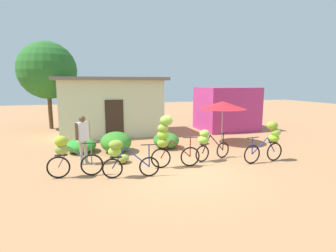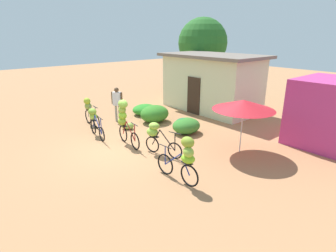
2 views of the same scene
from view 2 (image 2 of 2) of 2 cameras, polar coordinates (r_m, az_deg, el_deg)
ground_plane at (r=10.66m, az=-9.78°, el=-4.49°), size 60.00×60.00×0.00m
building_low at (r=15.69m, az=9.13°, el=9.11°), size 5.73×3.30×3.12m
tree_behind_building at (r=20.03m, az=7.33°, el=16.98°), size 3.44×3.44×5.30m
hedge_bush_front_left at (r=14.77m, az=-4.91°, el=3.49°), size 1.22×1.37×0.55m
hedge_bush_front_right at (r=13.42m, az=-2.86°, el=2.59°), size 1.26×1.48×0.84m
hedge_bush_mid at (r=11.95m, az=3.37°, el=0.09°), size 0.92×0.87×0.67m
hedge_bush_by_door at (r=11.93m, az=3.88°, el=0.05°), size 1.12×1.29×0.68m
market_umbrella at (r=9.88m, az=15.67°, el=4.33°), size 2.21×2.21×1.99m
bicycle_leftmost at (r=13.46m, az=-16.24°, el=3.41°), size 1.64×0.44×1.30m
bicycle_near_pile at (r=11.92m, az=-15.26°, el=1.35°), size 1.71×0.43×1.18m
bicycle_center_loaded at (r=10.72m, az=-9.25°, el=1.62°), size 1.69×0.40×1.78m
bicycle_by_shop at (r=9.74m, az=-2.44°, el=-1.93°), size 1.57×0.60×1.17m
bicycle_rightmost at (r=7.75m, az=3.47°, el=-6.42°), size 1.67×0.42×1.47m
banana_pile_on_ground at (r=12.57m, az=-8.52°, el=-0.02°), size 0.58×0.61×0.30m
person_vendor at (r=13.56m, az=-10.68°, el=5.24°), size 0.48×0.40×1.72m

